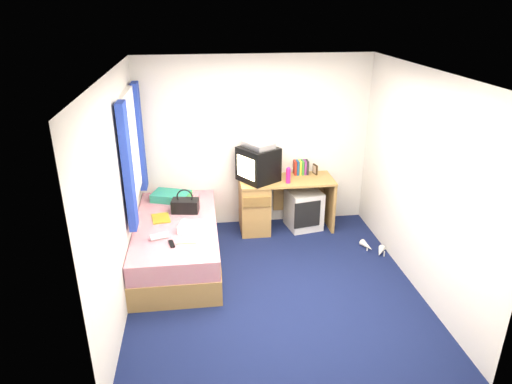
{
  "coord_description": "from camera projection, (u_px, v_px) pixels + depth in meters",
  "views": [
    {
      "loc": [
        -0.76,
        -4.35,
        3.03
      ],
      "look_at": [
        -0.11,
        0.7,
        0.89
      ],
      "focal_mm": 32.0,
      "sensor_mm": 36.0,
      "label": 1
    }
  ],
  "objects": [
    {
      "name": "ground",
      "position": [
        274.0,
        286.0,
        5.24
      ],
      "size": [
        3.4,
        3.4,
        0.0
      ],
      "primitive_type": "plane",
      "color": "#0C1438",
      "rests_on": "ground"
    },
    {
      "name": "white_heels",
      "position": [
        374.0,
        249.0,
        5.94
      ],
      "size": [
        0.29,
        0.4,
        0.09
      ],
      "color": "silver",
      "rests_on": "ground"
    },
    {
      "name": "room_shell",
      "position": [
        276.0,
        167.0,
        4.67
      ],
      "size": [
        3.4,
        3.4,
        3.4
      ],
      "color": "white",
      "rests_on": "ground"
    },
    {
      "name": "handbag",
      "position": [
        185.0,
        205.0,
        5.78
      ],
      "size": [
        0.36,
        0.24,
        0.31
      ],
      "rotation": [
        0.0,
        0.0,
        -0.15
      ],
      "color": "black",
      "rests_on": "bed"
    },
    {
      "name": "window_assembly",
      "position": [
        133.0,
        150.0,
        5.33
      ],
      "size": [
        0.11,
        1.42,
        1.4
      ],
      "color": "silver",
      "rests_on": "room_shell"
    },
    {
      "name": "vcr",
      "position": [
        258.0,
        145.0,
        6.07
      ],
      "size": [
        0.45,
        0.48,
        0.08
      ],
      "primitive_type": "cube",
      "rotation": [
        0.0,
        0.0,
        -1.04
      ],
      "color": "silver",
      "rests_on": "crt_tv"
    },
    {
      "name": "remote_control",
      "position": [
        172.0,
        244.0,
        5.03
      ],
      "size": [
        0.09,
        0.17,
        0.02
      ],
      "primitive_type": "cube",
      "rotation": [
        0.0,
        0.0,
        0.23
      ],
      "color": "black",
      "rests_on": "bed"
    },
    {
      "name": "water_bottle",
      "position": [
        159.0,
        236.0,
        5.13
      ],
      "size": [
        0.21,
        0.13,
        0.07
      ],
      "primitive_type": "cylinder",
      "rotation": [
        0.0,
        1.57,
        0.3
      ],
      "color": "silver",
      "rests_on": "bed"
    },
    {
      "name": "magazine",
      "position": [
        161.0,
        218.0,
        5.62
      ],
      "size": [
        0.25,
        0.31,
        0.01
      ],
      "primitive_type": "cube",
      "rotation": [
        0.0,
        0.0,
        0.17
      ],
      "color": "yellow",
      "rests_on": "bed"
    },
    {
      "name": "picture_frame",
      "position": [
        315.0,
        169.0,
        6.46
      ],
      "size": [
        0.05,
        0.12,
        0.14
      ],
      "primitive_type": "cube",
      "rotation": [
        0.0,
        0.0,
        0.23
      ],
      "color": "#2F200F",
      "rests_on": "desk"
    },
    {
      "name": "crt_tv",
      "position": [
        258.0,
        164.0,
        6.17
      ],
      "size": [
        0.62,
        0.63,
        0.46
      ],
      "rotation": [
        0.0,
        0.0,
        -0.99
      ],
      "color": "black",
      "rests_on": "desk"
    },
    {
      "name": "storage_cube",
      "position": [
        304.0,
        209.0,
        6.51
      ],
      "size": [
        0.52,
        0.52,
        0.56
      ],
      "primitive_type": "cube",
      "rotation": [
        0.0,
        0.0,
        0.19
      ],
      "color": "silver",
      "rests_on": "ground"
    },
    {
      "name": "pink_water_bottle",
      "position": [
        288.0,
        176.0,
        6.13
      ],
      "size": [
        0.07,
        0.07,
        0.2
      ],
      "primitive_type": "cylinder",
      "rotation": [
        0.0,
        0.0,
        0.07
      ],
      "color": "#CF1D71",
      "rests_on": "desk"
    },
    {
      "name": "colour_swatch_fan",
      "position": [
        186.0,
        242.0,
        5.07
      ],
      "size": [
        0.22,
        0.07,
        0.01
      ],
      "primitive_type": "cube",
      "rotation": [
        0.0,
        0.0,
        -0.02
      ],
      "color": "yellow",
      "rests_on": "bed"
    },
    {
      "name": "aerosol_can",
      "position": [
        275.0,
        172.0,
        6.31
      ],
      "size": [
        0.05,
        0.05,
        0.17
      ],
      "primitive_type": "cylinder",
      "rotation": [
        0.0,
        0.0,
        -0.06
      ],
      "color": "silver",
      "rests_on": "desk"
    },
    {
      "name": "towel",
      "position": [
        191.0,
        227.0,
        5.31
      ],
      "size": [
        0.33,
        0.29,
        0.09
      ],
      "primitive_type": "cube",
      "rotation": [
        0.0,
        0.0,
        -0.27
      ],
      "color": "white",
      "rests_on": "bed"
    },
    {
      "name": "bed",
      "position": [
        177.0,
        242.0,
        5.64
      ],
      "size": [
        1.01,
        2.0,
        0.54
      ],
      "color": "#AA8247",
      "rests_on": "ground"
    },
    {
      "name": "desk",
      "position": [
        267.0,
        203.0,
        6.41
      ],
      "size": [
        1.3,
        0.55,
        0.75
      ],
      "color": "#AA8247",
      "rests_on": "ground"
    },
    {
      "name": "book_row",
      "position": [
        301.0,
        167.0,
        6.45
      ],
      "size": [
        0.2,
        0.13,
        0.2
      ],
      "color": "maroon",
      "rests_on": "desk"
    },
    {
      "name": "pillow",
      "position": [
        171.0,
        196.0,
        6.14
      ],
      "size": [
        0.56,
        0.45,
        0.11
      ],
      "primitive_type": "cube",
      "rotation": [
        0.0,
        0.0,
        -0.33
      ],
      "color": "#176895",
      "rests_on": "bed"
    }
  ]
}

